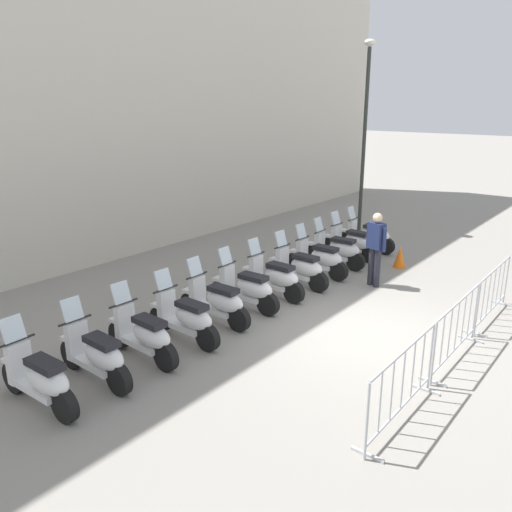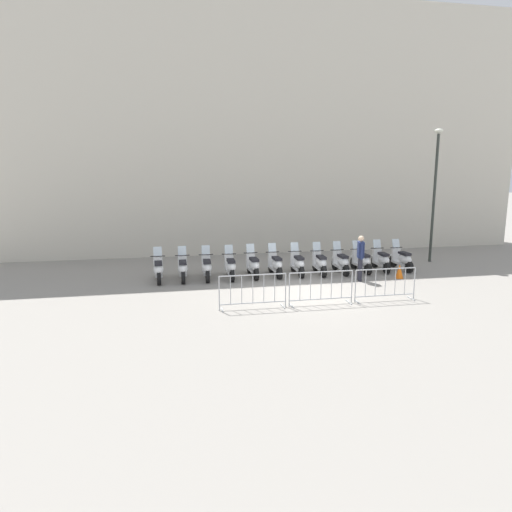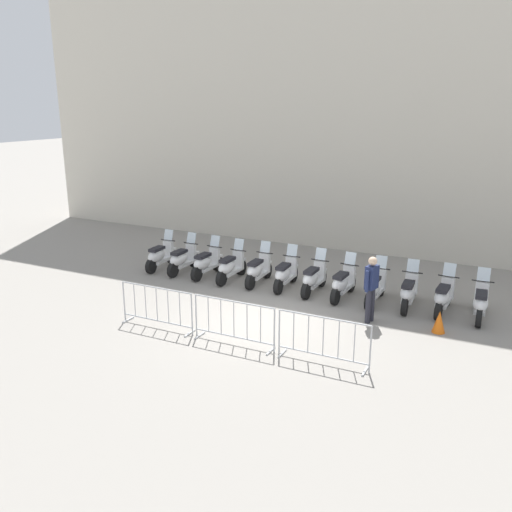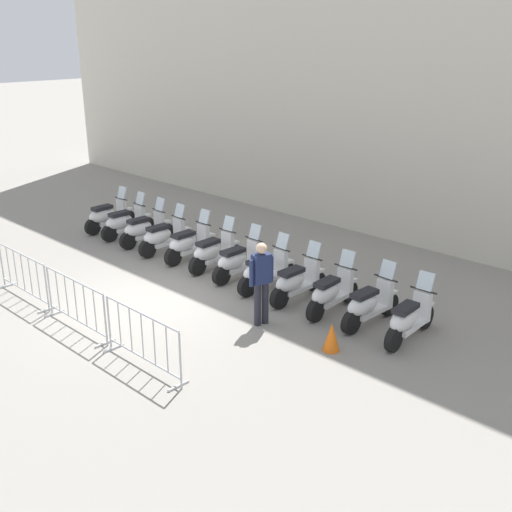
{
  "view_description": "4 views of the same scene",
  "coord_description": "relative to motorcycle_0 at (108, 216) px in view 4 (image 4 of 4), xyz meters",
  "views": [
    {
      "loc": [
        -8.03,
        -4.05,
        4.16
      ],
      "look_at": [
        0.21,
        2.78,
        0.92
      ],
      "focal_mm": 36.29,
      "sensor_mm": 36.0,
      "label": 1
    },
    {
      "loc": [
        -4.37,
        -14.81,
        4.16
      ],
      "look_at": [
        -1.42,
        1.72,
        0.97
      ],
      "focal_mm": 32.03,
      "sensor_mm": 36.0,
      "label": 2
    },
    {
      "loc": [
        5.74,
        -11.58,
        5.42
      ],
      "look_at": [
        -1.48,
        2.41,
        0.9
      ],
      "focal_mm": 37.72,
      "sensor_mm": 36.0,
      "label": 3
    },
    {
      "loc": [
        10.34,
        -6.97,
        5.6
      ],
      "look_at": [
        1.27,
        2.14,
        0.88
      ],
      "focal_mm": 43.38,
      "sensor_mm": 36.0,
      "label": 4
    }
  ],
  "objects": [
    {
      "name": "ground_plane",
      "position": [
        5.04,
        -2.31,
        -0.45
      ],
      "size": [
        120.0,
        120.0,
        0.0
      ],
      "primitive_type": "plane",
      "color": "gray"
    },
    {
      "name": "building_facade",
      "position": [
        4.86,
        6.3,
        5.69
      ],
      "size": [
        28.05,
        3.0,
        12.28
      ],
      "primitive_type": "cube",
      "rotation": [
        0.0,
        0.0,
        0.02
      ],
      "color": "beige",
      "rests_on": "ground"
    },
    {
      "name": "motorcycle_0",
      "position": [
        0.0,
        0.0,
        0.0
      ],
      "size": [
        0.56,
        1.72,
        1.24
      ],
      "color": "black",
      "rests_on": "ground"
    },
    {
      "name": "motorcycle_1",
      "position": [
        0.9,
        0.0,
        0.0
      ],
      "size": [
        0.56,
        1.72,
        1.24
      ],
      "color": "black",
      "rests_on": "ground"
    },
    {
      "name": "motorcycle_2",
      "position": [
        1.81,
        0.01,
        0.0
      ],
      "size": [
        0.56,
        1.72,
        1.24
      ],
      "color": "black",
      "rests_on": "ground"
    },
    {
      "name": "motorcycle_3",
      "position": [
        2.72,
        -0.02,
        0.0
      ],
      "size": [
        0.56,
        1.72,
        1.24
      ],
      "color": "black",
      "rests_on": "ground"
    },
    {
      "name": "motorcycle_4",
      "position": [
        3.63,
        0.1,
        0.0
      ],
      "size": [
        0.56,
        1.72,
        1.24
      ],
      "color": "black",
      "rests_on": "ground"
    },
    {
      "name": "motorcycle_5",
      "position": [
        4.54,
        0.12,
        0.0
      ],
      "size": [
        0.56,
        1.72,
        1.24
      ],
      "color": "black",
      "rests_on": "ground"
    },
    {
      "name": "motorcycle_6",
      "position": [
        5.44,
        0.11,
        0.0
      ],
      "size": [
        0.56,
        1.72,
        1.24
      ],
      "color": "black",
      "rests_on": "ground"
    },
    {
      "name": "motorcycle_7",
      "position": [
        6.35,
        0.08,
        0.0
      ],
      "size": [
        0.56,
        1.72,
        1.24
      ],
      "color": "black",
      "rests_on": "ground"
    },
    {
      "name": "motorcycle_8",
      "position": [
        7.26,
        0.13,
        0.0
      ],
      "size": [
        0.56,
        1.72,
        1.24
      ],
      "color": "black",
      "rests_on": "ground"
    },
    {
      "name": "motorcycle_9",
      "position": [
        8.17,
        0.18,
        0.0
      ],
      "size": [
        0.56,
        1.73,
        1.24
      ],
      "color": "black",
      "rests_on": "ground"
    },
    {
      "name": "motorcycle_10",
      "position": [
        9.07,
        0.25,
        0.0
      ],
      "size": [
        0.56,
        1.72,
        1.24
      ],
      "color": "black",
      "rests_on": "ground"
    },
    {
      "name": "motorcycle_11",
      "position": [
        9.99,
        0.24,
        0.0
      ],
      "size": [
        0.56,
        1.73,
        1.24
      ],
      "color": "black",
      "rests_on": "ground"
    },
    {
      "name": "barrier_segment_0",
      "position": [
        2.92,
        -3.99,
        0.07
      ],
      "size": [
        2.08,
        0.48,
        1.07
      ],
      "color": "#B2B5B7",
      "rests_on": "ground"
    },
    {
      "name": "barrier_segment_1",
      "position": [
        5.08,
        -3.94,
        0.07
      ],
      "size": [
        2.08,
        0.48,
        1.07
      ],
      "color": "#B2B5B7",
      "rests_on": "ground"
    },
    {
      "name": "barrier_segment_2",
      "position": [
        7.24,
        -3.9,
        0.07
      ],
      "size": [
        2.08,
        0.48,
        1.07
      ],
      "color": "#B2B5B7",
      "rests_on": "ground"
    },
    {
      "name": "officer_near_row_end",
      "position": [
        7.51,
        -1.22,
        0.53
      ],
      "size": [
        0.3,
        0.54,
        1.73
      ],
      "color": "#23232D",
      "rests_on": "ground"
    },
    {
      "name": "traffic_cone",
      "position": [
        9.2,
        -1.09,
        -0.18
      ],
      "size": [
        0.32,
        0.32,
        0.55
      ],
      "primitive_type": "cone",
      "color": "orange",
      "rests_on": "ground"
    }
  ]
}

